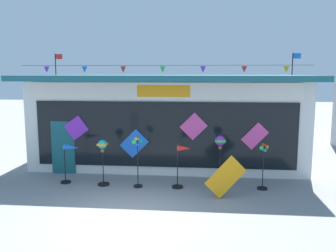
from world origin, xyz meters
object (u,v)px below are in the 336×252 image
Objects in this scene: wind_spinner_right at (220,147)px; wind_spinner_far_right at (263,165)px; wind_spinner_left at (103,153)px; wind_spinner_far_left at (70,155)px; display_kite_on_ground at (226,177)px; kite_shop_building at (170,118)px; wind_spinner_center_right at (182,160)px; wind_spinner_center_left at (138,156)px.

wind_spinner_far_right is at bearing -4.76° from wind_spinner_right.
wind_spinner_right is (3.93, 0.17, 0.25)m from wind_spinner_left.
wind_spinner_right is (5.12, 0.06, 0.38)m from wind_spinner_far_left.
wind_spinner_right is at bearing 97.50° from display_kite_on_ground.
wind_spinner_center_right is (0.74, -3.83, -0.92)m from kite_shop_building.
wind_spinner_center_right is 1.63m from display_kite_on_ground.
wind_spinner_far_right is at bearing 34.88° from display_kite_on_ground.
wind_spinner_right is at bearing 0.62° from wind_spinner_far_left.
wind_spinner_far_right reaches higher than wind_spinner_far_left.
wind_spinner_far_right is (4.12, 0.17, -0.22)m from wind_spinner_center_left.
wind_spinner_center_left is at bearing -5.68° from wind_spinner_left.
wind_spinner_center_left is 0.98× the size of wind_spinner_right.
wind_spinner_center_left reaches higher than wind_spinner_center_right.
kite_shop_building is at bearing 49.70° from wind_spinner_far_left.
wind_spinner_center_right reaches higher than display_kite_on_ground.
kite_shop_building is 4.06m from wind_spinner_center_left.
wind_spinner_center_left is at bearing -177.61° from wind_spinner_far_right.
wind_spinner_center_right reaches higher than wind_spinner_far_left.
wind_spinner_left is at bearing 179.21° from wind_spinner_center_right.
wind_spinner_center_right is 0.93× the size of wind_spinner_far_right.
wind_spinner_far_left is at bearing 177.78° from wind_spinner_center_right.
wind_spinner_left is (1.19, -0.11, 0.13)m from wind_spinner_far_left.
wind_spinner_far_right is (3.40, -3.74, -1.04)m from kite_shop_building.
wind_spinner_center_left is 1.18× the size of wind_spinner_center_right.
wind_spinner_left reaches higher than display_kite_on_ground.
wind_spinner_far_left is at bearing 174.58° from wind_spinner_left.
display_kite_on_ground is (2.13, -4.62, -1.23)m from kite_shop_building.
wind_spinner_right is (2.72, 0.29, 0.30)m from wind_spinner_center_left.
wind_spinner_center_left is at bearing -100.40° from kite_shop_building.
wind_spinner_left is 3.94m from wind_spinner_right.
wind_spinner_center_left is at bearing 165.99° from display_kite_on_ground.
wind_spinner_center_left is (1.21, -0.12, -0.05)m from wind_spinner_left.
wind_spinner_far_right is (5.33, 0.05, -0.27)m from wind_spinner_left.
wind_spinner_center_left is 4.13m from wind_spinner_far_right.
wind_spinner_center_left is at bearing -173.94° from wind_spinner_right.
wind_spinner_far_left is 6.52m from wind_spinner_far_right.
wind_spinner_center_right is at bearing 3.28° from wind_spinner_center_left.
wind_spinner_center_left is at bearing -176.72° from wind_spinner_center_right.
wind_spinner_far_right is at bearing -0.54° from wind_spinner_far_left.
kite_shop_building is 8.03× the size of wind_spinner_far_left.
wind_spinner_right reaches higher than wind_spinner_left.
wind_spinner_center_left reaches higher than wind_spinner_far_left.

